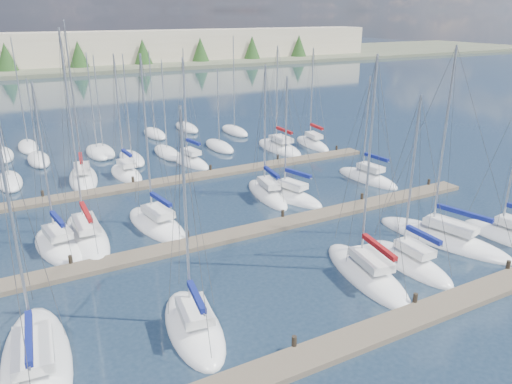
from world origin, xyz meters
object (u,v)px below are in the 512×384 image
sailboat_r (312,144)px  sailboat_m (367,178)px  sailboat_e (409,262)px  sailboat_n (83,178)px  sailboat_l (290,196)px  sailboat_h (58,246)px  sailboat_d (366,273)px  sailboat_g (508,236)px  sailboat_c (194,327)px  sailboat_f (443,238)px  sailboat_i (87,236)px  sailboat_q (279,148)px  sailboat_j (157,224)px  sailboat_k (267,194)px  sailboat_b (36,364)px  sailboat_p (190,161)px  sailboat_o (126,174)px

sailboat_r → sailboat_m: 13.90m
sailboat_e → sailboat_n: 32.01m
sailboat_l → sailboat_h: bearing=167.1°
sailboat_d → sailboat_g: (12.64, -0.76, 0.00)m
sailboat_c → sailboat_g: 24.18m
sailboat_l → sailboat_f: (4.99, -12.64, -0.00)m
sailboat_c → sailboat_i: 14.29m
sailboat_q → sailboat_d: 30.63m
sailboat_i → sailboat_m: size_ratio=1.44×
sailboat_j → sailboat_k: (10.76, 1.69, 0.01)m
sailboat_l → sailboat_n: bearing=122.3°
sailboat_c → sailboat_m: size_ratio=1.15×
sailboat_l → sailboat_b: 25.84m
sailboat_d → sailboat_j: bearing=132.9°
sailboat_l → sailboat_q: 16.58m
sailboat_r → sailboat_n: 27.32m
sailboat_l → sailboat_r: 18.80m
sailboat_c → sailboat_g: sailboat_c is taller
sailboat_p → sailboat_n: sailboat_n is taller
sailboat_i → sailboat_m: (26.77, 0.54, -0.01)m
sailboat_o → sailboat_b: (-11.32, -26.52, -0.03)m
sailboat_j → sailboat_k: bearing=1.5°
sailboat_l → sailboat_o: 17.27m
sailboat_e → sailboat_h: sailboat_h is taller
sailboat_m → sailboat_h: 28.85m
sailboat_o → sailboat_i: (-6.46, -13.30, -0.01)m
sailboat_j → sailboat_b: sailboat_b is taller
sailboat_p → sailboat_g: 31.91m
sailboat_j → sailboat_m: bearing=-5.1°
sailboat_k → sailboat_n: 18.47m
sailboat_m → sailboat_l: bearing=178.3°
sailboat_p → sailboat_o: size_ratio=0.95×
sailboat_q → sailboat_p: (-11.51, -0.24, 0.02)m
sailboat_r → sailboat_n: (-27.32, -0.21, 0.00)m
sailboat_e → sailboat_k: size_ratio=0.96×
sailboat_e → sailboat_i: bearing=142.0°
sailboat_i → sailboat_g: (26.80, -14.80, -0.00)m
sailboat_n → sailboat_r: bearing=9.0°
sailboat_g → sailboat_i: bearing=145.0°
sailboat_l → sailboat_r: (12.32, 14.20, 0.01)m
sailboat_r → sailboat_i: size_ratio=0.80×
sailboat_i → sailboat_n: 14.12m
sailboat_n → sailboat_h: bearing=-98.3°
sailboat_c → sailboat_f: size_ratio=0.86×
sailboat_f → sailboat_n: bearing=112.5°
sailboat_h → sailboat_o: bearing=51.8°
sailboat_q → sailboat_f: bearing=-94.4°
sailboat_c → sailboat_o: (3.82, 27.34, 0.01)m
sailboat_d → sailboat_g: bearing=6.0°
sailboat_d → sailboat_r: bearing=70.6°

